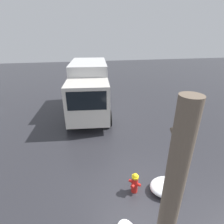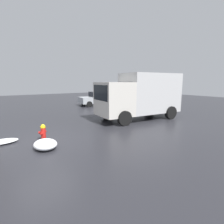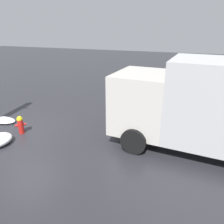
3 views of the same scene
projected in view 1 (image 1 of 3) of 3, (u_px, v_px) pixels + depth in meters
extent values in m
plane|color=#28282D|center=(134.00, 191.00, 5.86)|extent=(60.00, 60.00, 0.00)
cylinder|color=red|center=(135.00, 184.00, 5.74)|extent=(0.21, 0.21, 0.60)
cylinder|color=yellow|center=(135.00, 177.00, 5.60)|extent=(0.23, 0.23, 0.07)
sphere|color=yellow|center=(135.00, 176.00, 5.59)|extent=(0.18, 0.18, 0.18)
cylinder|color=red|center=(133.00, 186.00, 5.59)|extent=(0.15, 0.15, 0.11)
cylinder|color=red|center=(139.00, 185.00, 5.63)|extent=(0.13, 0.13, 0.09)
cylinder|color=red|center=(130.00, 181.00, 5.78)|extent=(0.13, 0.13, 0.09)
cylinder|color=#6B5B4C|center=(172.00, 194.00, 3.37)|extent=(0.38, 0.38, 4.01)
cylinder|color=#6B5B4C|center=(177.00, 140.00, 3.06)|extent=(0.43, 0.11, 0.35)
cube|color=beige|center=(88.00, 102.00, 9.22)|extent=(2.10, 2.39, 2.12)
cube|color=black|center=(87.00, 101.00, 8.18)|extent=(0.21, 1.86, 0.93)
cube|color=#BCBCBC|center=(89.00, 82.00, 11.79)|extent=(4.21, 2.59, 2.71)
cylinder|color=black|center=(109.00, 118.00, 9.83)|extent=(0.92, 0.36, 0.90)
cylinder|color=black|center=(69.00, 120.00, 9.66)|extent=(0.92, 0.36, 0.90)
cylinder|color=black|center=(105.00, 96.00, 13.35)|extent=(0.92, 0.36, 0.90)
cylinder|color=black|center=(76.00, 97.00, 13.17)|extent=(0.92, 0.36, 0.90)
ellipsoid|color=white|center=(166.00, 187.00, 5.79)|extent=(0.87, 1.07, 0.36)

